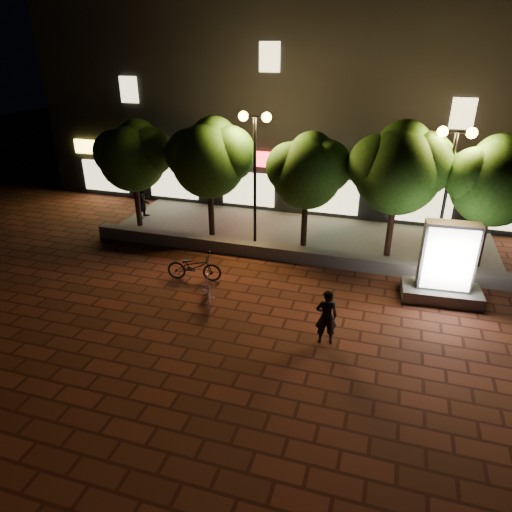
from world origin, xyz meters
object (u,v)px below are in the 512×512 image
at_px(street_lamp_left, 255,145).
at_px(ad_kiosk, 445,269).
at_px(scooter_pink, 208,290).
at_px(scooter_parked, 194,267).
at_px(tree_mid, 309,169).
at_px(street_lamp_right, 452,162).
at_px(tree_far_right, 497,179).
at_px(tree_right, 400,166).
at_px(tree_far_left, 134,154).
at_px(tree_left, 211,156).
at_px(pedestrian, 145,200).
at_px(rider, 326,317).

bearing_deg(street_lamp_left, ad_kiosk, -19.97).
distance_m(scooter_pink, scooter_parked, 1.71).
relative_size(tree_mid, street_lamp_left, 0.87).
xyz_separation_m(street_lamp_right, ad_kiosk, (0.11, -2.58, -2.83)).
xyz_separation_m(ad_kiosk, scooter_pink, (-7.11, -2.46, -0.61)).
bearing_deg(scooter_pink, ad_kiosk, -7.65).
height_order(tree_far_right, street_lamp_left, street_lamp_left).
distance_m(tree_mid, street_lamp_left, 2.22).
bearing_deg(street_lamp_left, scooter_parked, -106.03).
distance_m(tree_right, tree_far_right, 3.20).
xyz_separation_m(tree_far_right, street_lamp_left, (-8.55, -0.26, 0.66)).
xyz_separation_m(tree_mid, tree_right, (3.31, 0.00, 0.35)).
relative_size(tree_right, scooter_pink, 3.32).
xyz_separation_m(tree_far_left, tree_far_right, (14.00, 0.00, 0.08)).
distance_m(tree_right, scooter_parked, 8.15).
bearing_deg(scooter_pink, street_lamp_right, 9.04).
relative_size(tree_far_left, scooter_parked, 2.41).
height_order(tree_left, pedestrian, tree_left).
height_order(ad_kiosk, rider, ad_kiosk).
bearing_deg(tree_mid, tree_far_right, 0.00).
distance_m(ad_kiosk, scooter_pink, 7.55).
distance_m(tree_far_left, tree_far_right, 14.00).
xyz_separation_m(street_lamp_left, scooter_pink, (0.00, -5.05, -3.57)).
bearing_deg(street_lamp_left, tree_left, 172.30).
relative_size(tree_left, tree_far_right, 1.03).
height_order(street_lamp_left, ad_kiosk, street_lamp_left).
height_order(tree_far_right, scooter_pink, tree_far_right).
height_order(ad_kiosk, pedestrian, ad_kiosk).
height_order(tree_mid, street_lamp_right, street_lamp_right).
height_order(street_lamp_right, scooter_parked, street_lamp_right).
bearing_deg(street_lamp_right, rider, -117.10).
bearing_deg(scooter_parked, street_lamp_right, -74.69).
distance_m(tree_far_left, tree_mid, 7.50).
relative_size(tree_far_right, street_lamp_right, 0.96).
xyz_separation_m(tree_right, scooter_parked, (-6.42, -3.98, -3.06)).
bearing_deg(rider, pedestrian, -53.38).
relative_size(tree_left, street_lamp_left, 0.94).
height_order(tree_far_right, rider, tree_far_right).
bearing_deg(ad_kiosk, rider, -132.75).
height_order(tree_mid, scooter_pink, tree_mid).
bearing_deg(tree_right, street_lamp_right, -9.10).
bearing_deg(tree_mid, pedestrian, 172.90).
xyz_separation_m(tree_far_left, tree_left, (3.50, 0.00, 0.15)).
distance_m(tree_left, street_lamp_left, 2.05).
relative_size(tree_right, street_lamp_left, 0.98).
relative_size(tree_mid, tree_right, 0.89).
bearing_deg(tree_far_left, street_lamp_left, -2.76).
bearing_deg(scooter_parked, street_lamp_left, -25.46).
bearing_deg(scooter_parked, tree_right, -67.65).
height_order(tree_mid, tree_far_right, tree_far_right).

